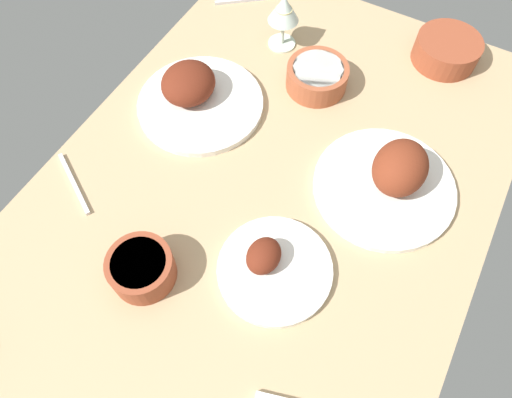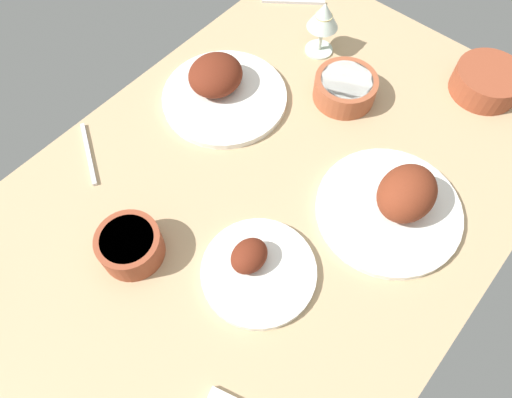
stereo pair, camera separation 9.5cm
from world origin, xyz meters
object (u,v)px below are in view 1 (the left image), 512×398
object	(u,v)px
bowl_sauce	(447,49)
spoon_loose	(246,0)
wine_glass	(284,11)
fork_loose	(74,183)
plate_far_side	(392,178)
plate_center_main	(195,94)
bowl_cream	(317,76)
bowl_potatoes	(141,268)
plate_near_viewer	(272,266)

from	to	relation	value
bowl_sauce	spoon_loose	bearing A→B (deg)	94.88
wine_glass	spoon_loose	distance (cm)	21.32
bowl_sauce	fork_loose	size ratio (longest dim) A/B	0.93
wine_glass	fork_loose	bearing A→B (deg)	162.12
plate_far_side	fork_loose	size ratio (longest dim) A/B	1.74
plate_center_main	plate_far_side	distance (cm)	48.04
bowl_cream	fork_loose	size ratio (longest dim) A/B	0.85
plate_center_main	bowl_sauce	world-z (taller)	plate_center_main
plate_center_main	bowl_cream	world-z (taller)	plate_center_main
bowl_potatoes	wine_glass	size ratio (longest dim) A/B	0.88
plate_near_viewer	wine_glass	xyz separation A→B (cm)	(55.43, 26.72, 8.36)
plate_near_viewer	plate_far_side	size ratio (longest dim) A/B	0.74
plate_near_viewer	wine_glass	distance (cm)	62.10
bowl_sauce	bowl_potatoes	bearing A→B (deg)	158.97
plate_near_viewer	spoon_loose	world-z (taller)	plate_near_viewer
plate_center_main	fork_loose	bearing A→B (deg)	161.83
bowl_cream	bowl_sauce	bearing A→B (deg)	-45.83
fork_loose	plate_far_side	bearing A→B (deg)	-121.34
plate_far_side	wine_glass	world-z (taller)	wine_glass
plate_near_viewer	plate_center_main	bearing A→B (deg)	51.41
plate_far_side	bowl_cream	world-z (taller)	plate_far_side
plate_near_viewer	plate_center_main	size ratio (longest dim) A/B	0.75
plate_near_viewer	bowl_potatoes	bearing A→B (deg)	121.60
plate_center_main	bowl_potatoes	distance (cm)	43.47
bowl_cream	bowl_potatoes	distance (cm)	59.92
plate_near_viewer	plate_far_side	distance (cm)	31.20
plate_far_side	bowl_potatoes	bearing A→B (deg)	140.96
plate_center_main	bowl_sauce	distance (cm)	62.58
plate_far_side	wine_glass	distance (cm)	48.22
plate_center_main	plate_far_side	xyz separation A→B (cm)	(0.24, -48.04, 0.64)
wine_glass	spoon_loose	bearing A→B (deg)	58.26
plate_far_side	bowl_sauce	bearing A→B (deg)	2.13
bowl_cream	plate_far_side	bearing A→B (deg)	-125.48
plate_far_side	spoon_loose	bearing A→B (deg)	56.35
spoon_loose	bowl_sauce	bearing A→B (deg)	147.12
plate_far_side	bowl_cream	bearing A→B (deg)	54.52
bowl_potatoes	fork_loose	xyz separation A→B (cm)	(9.24, 25.05, -3.10)
fork_loose	spoon_loose	world-z (taller)	same
bowl_sauce	spoon_loose	size ratio (longest dim) A/B	0.92
bowl_sauce	plate_far_side	bearing A→B (deg)	-177.87
plate_near_viewer	plate_far_side	world-z (taller)	plate_far_side
plate_near_viewer	bowl_potatoes	distance (cm)	24.35
plate_center_main	bowl_potatoes	world-z (taller)	plate_center_main
plate_center_main	bowl_potatoes	size ratio (longest dim) A/B	2.39
bowl_sauce	fork_loose	world-z (taller)	bowl_sauce
bowl_potatoes	bowl_sauce	bearing A→B (deg)	-21.03
plate_center_main	bowl_sauce	xyz separation A→B (cm)	(41.89, -46.49, 0.51)
fork_loose	plate_near_viewer	bearing A→B (deg)	-145.63
spoon_loose	wine_glass	bearing A→B (deg)	110.50
bowl_potatoes	bowl_sauce	world-z (taller)	bowl_potatoes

